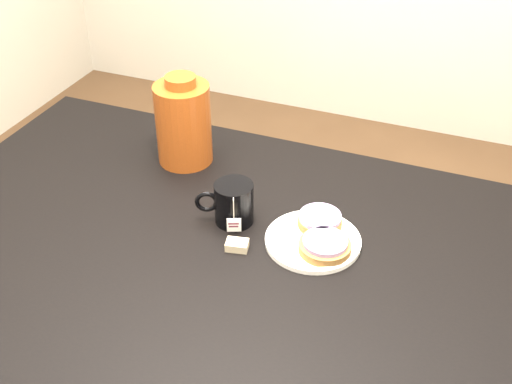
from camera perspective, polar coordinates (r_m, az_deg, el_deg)
table at (r=1.38m, az=-2.92°, el=-7.44°), size 1.40×0.90×0.75m
plate at (r=1.33m, az=5.09°, el=-4.27°), size 0.20×0.20×0.01m
bagel_back at (r=1.36m, az=5.70°, el=-2.51°), size 0.11×0.11×0.03m
bagel_front at (r=1.29m, az=6.14°, el=-4.76°), size 0.14×0.14×0.03m
mug at (r=1.36m, az=-2.07°, el=-0.97°), size 0.13×0.11×0.09m
teabag_pouch at (r=1.31m, az=-1.69°, el=-4.74°), size 0.05×0.04×0.02m
bagel_package at (r=1.55m, az=-6.47°, el=6.16°), size 0.17×0.17×0.22m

